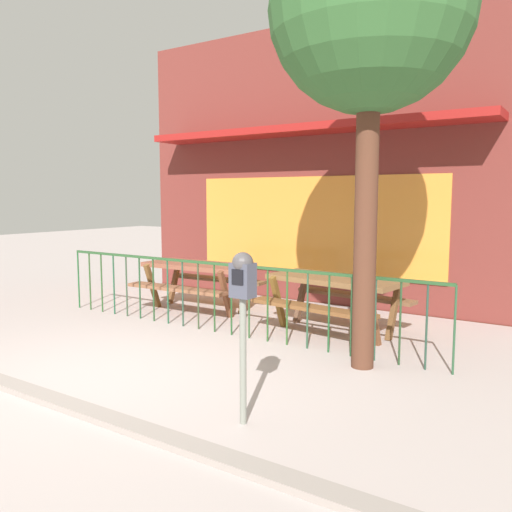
% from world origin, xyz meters
% --- Properties ---
extents(ground, '(40.00, 40.00, 0.00)m').
position_xyz_m(ground, '(0.00, 0.00, 0.00)').
color(ground, '#B2A4A0').
extents(pub_storefront, '(7.17, 1.22, 4.81)m').
position_xyz_m(pub_storefront, '(0.00, 4.83, 2.40)').
color(pub_storefront, '#451D10').
rests_on(pub_storefront, ground).
extents(patio_fence_front, '(6.05, 0.04, 0.97)m').
position_xyz_m(patio_fence_front, '(0.00, 2.01, 0.66)').
color(patio_fence_front, '#264C27').
rests_on(patio_fence_front, ground).
extents(picnic_table_left, '(1.85, 1.42, 0.79)m').
position_xyz_m(picnic_table_left, '(-1.22, 2.96, 0.61)').
color(picnic_table_left, brown).
rests_on(picnic_table_left, ground).
extents(picnic_table_right, '(1.95, 1.56, 0.79)m').
position_xyz_m(picnic_table_right, '(1.25, 2.86, 0.61)').
color(picnic_table_right, brown).
rests_on(picnic_table_right, ground).
extents(parking_meter_near, '(0.18, 0.17, 1.42)m').
position_xyz_m(parking_meter_near, '(1.85, -0.17, 1.10)').
color(parking_meter_near, gray).
rests_on(parking_meter_near, ground).
extents(street_tree, '(2.10, 2.10, 4.80)m').
position_xyz_m(street_tree, '(2.12, 1.72, 3.71)').
color(street_tree, '#522E20').
rests_on(street_tree, ground).
extents(curb_edge, '(10.04, 0.20, 0.11)m').
position_xyz_m(curb_edge, '(0.00, -0.77, 0.00)').
color(curb_edge, gray).
rests_on(curb_edge, ground).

